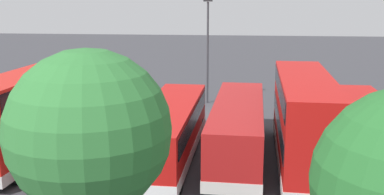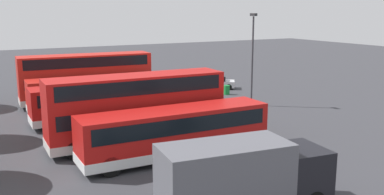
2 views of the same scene
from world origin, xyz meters
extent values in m
plane|color=#38383D|center=(0.00, 0.00, 0.00)|extent=(140.00, 140.00, 0.00)
cube|color=#B71411|center=(-8.78, 8.52, 1.65)|extent=(2.79, 11.46, 2.60)
cube|color=silver|center=(-8.78, 8.52, 0.62)|extent=(2.84, 11.50, 0.55)
cube|color=black|center=(-8.78, 8.52, 2.25)|extent=(2.84, 10.67, 0.90)
cube|color=black|center=(-8.90, 2.78, 2.25)|extent=(2.25, 0.11, 1.10)
cylinder|color=black|center=(-7.75, 4.19, 0.55)|extent=(0.32, 1.11, 1.10)
cylinder|color=black|center=(-10.00, 4.24, 0.55)|extent=(0.32, 1.11, 1.10)
cylinder|color=black|center=(-7.56, 12.80, 0.55)|extent=(0.32, 1.11, 1.10)
cylinder|color=black|center=(-9.81, 12.85, 0.55)|extent=(0.32, 1.11, 1.10)
cube|color=#B71411|center=(-5.23, 9.48, 2.45)|extent=(2.97, 11.48, 4.20)
cube|color=silver|center=(-5.23, 9.48, 0.62)|extent=(3.01, 11.52, 0.55)
cube|color=black|center=(-5.23, 9.48, 2.25)|extent=(3.00, 10.68, 0.90)
cube|color=black|center=(-5.23, 9.48, 3.95)|extent=(3.00, 10.68, 0.90)
cube|color=black|center=(-5.44, 3.75, 2.25)|extent=(2.25, 0.14, 1.10)
cylinder|color=black|center=(-4.26, 5.14, 0.55)|extent=(0.34, 1.11, 1.10)
cylinder|color=black|center=(-6.51, 5.22, 0.55)|extent=(0.34, 1.11, 1.10)
cylinder|color=black|center=(-3.95, 13.73, 0.55)|extent=(0.34, 1.11, 1.10)
cylinder|color=black|center=(-6.20, 13.81, 0.55)|extent=(0.34, 1.11, 1.10)
cube|color=#A51919|center=(-1.92, 8.58, 1.65)|extent=(2.99, 11.78, 2.60)
cube|color=silver|center=(-1.92, 8.58, 0.62)|extent=(3.03, 11.82, 0.55)
cube|color=black|center=(-1.92, 8.58, 2.25)|extent=(3.02, 10.98, 0.90)
cube|color=black|center=(-2.15, 2.71, 2.25)|extent=(2.25, 0.14, 1.10)
cylinder|color=black|center=(-0.97, 4.10, 0.55)|extent=(0.34, 1.11, 1.10)
cylinder|color=black|center=(-3.22, 4.18, 0.55)|extent=(0.34, 1.11, 1.10)
cylinder|color=black|center=(-0.63, 12.98, 0.55)|extent=(0.34, 1.11, 1.10)
cylinder|color=black|center=(-2.88, 13.07, 0.55)|extent=(0.34, 1.11, 1.10)
cube|color=#B71411|center=(1.63, 9.32, 1.65)|extent=(2.84, 11.44, 2.60)
cube|color=silver|center=(1.63, 9.32, 0.62)|extent=(2.88, 11.48, 0.55)
cube|color=black|center=(1.63, 9.32, 2.25)|extent=(2.88, 10.64, 0.90)
cube|color=black|center=(1.48, 3.61, 2.25)|extent=(2.25, 0.12, 1.10)
cylinder|color=black|center=(2.64, 5.01, 0.55)|extent=(0.33, 1.11, 1.10)
cylinder|color=black|center=(0.39, 5.07, 0.55)|extent=(0.33, 1.11, 1.10)
cylinder|color=black|center=(2.86, 13.58, 0.55)|extent=(0.33, 1.11, 1.10)
cylinder|color=black|center=(0.61, 13.64, 0.55)|extent=(0.33, 1.11, 1.10)
cube|color=red|center=(5.41, 8.99, 1.65)|extent=(3.10, 11.32, 2.60)
cube|color=silver|center=(5.41, 8.99, 0.62)|extent=(3.14, 11.36, 0.55)
cube|color=black|center=(5.41, 8.99, 2.25)|extent=(3.12, 10.53, 0.90)
cube|color=black|center=(5.13, 3.36, 2.25)|extent=(2.25, 0.17, 1.10)
cylinder|color=black|center=(6.33, 4.73, 0.55)|extent=(0.35, 1.11, 1.10)
cylinder|color=black|center=(4.08, 4.84, 0.55)|extent=(0.35, 1.11, 1.10)
cylinder|color=black|center=(6.74, 13.13, 0.55)|extent=(0.35, 1.11, 1.10)
cylinder|color=black|center=(4.49, 13.24, 0.55)|extent=(0.35, 1.11, 1.10)
cube|color=red|center=(8.94, 8.79, 2.45)|extent=(3.34, 12.02, 4.20)
cube|color=silver|center=(8.94, 8.79, 0.62)|extent=(3.38, 12.07, 0.55)
cube|color=black|center=(8.94, 8.79, 2.25)|extent=(3.35, 11.23, 0.90)
cube|color=black|center=(8.94, 8.79, 3.95)|extent=(3.35, 11.23, 0.90)
cube|color=black|center=(8.54, 2.84, 2.25)|extent=(2.25, 0.21, 1.10)
cylinder|color=black|center=(9.76, 4.19, 0.55)|extent=(0.37, 1.12, 1.10)
cylinder|color=black|center=(7.52, 4.34, 0.55)|extent=(0.37, 1.12, 1.10)
cylinder|color=black|center=(10.37, 13.25, 0.55)|extent=(0.37, 1.12, 1.10)
cylinder|color=black|center=(8.13, 13.40, 0.55)|extent=(0.37, 1.12, 1.10)
cube|color=#595960|center=(-16.45, 10.10, 1.80)|extent=(3.14, 5.76, 2.80)
cube|color=black|center=(-16.90, 6.37, 1.50)|extent=(2.72, 2.28, 2.20)
cylinder|color=black|center=(-15.78, 6.24, 0.50)|extent=(0.40, 1.03, 1.00)
cube|color=silver|center=(12.48, -0.53, 0.53)|extent=(4.20, 3.80, 0.70)
cube|color=black|center=(12.32, -0.41, 1.15)|extent=(2.86, 2.72, 0.55)
cylinder|color=black|center=(14.04, -0.71, 0.32)|extent=(0.64, 0.56, 0.64)
cylinder|color=black|center=(13.07, -1.99, 0.32)|extent=(0.64, 0.56, 0.64)
cylinder|color=black|center=(11.89, 0.92, 0.32)|extent=(0.64, 0.56, 0.64)
cylinder|color=black|center=(10.92, -0.35, 0.32)|extent=(0.64, 0.56, 0.64)
cube|color=silver|center=(9.49, -5.82, 0.53)|extent=(3.67, 4.28, 0.70)
cube|color=black|center=(9.60, -5.66, 1.15)|extent=(2.67, 2.88, 0.55)
cylinder|color=black|center=(9.40, -7.41, 0.32)|extent=(0.54, 0.66, 0.64)
cylinder|color=black|center=(8.07, -6.52, 0.32)|extent=(0.54, 0.66, 0.64)
cylinder|color=black|center=(10.91, -5.12, 0.32)|extent=(0.54, 0.66, 0.64)
cylinder|color=black|center=(9.58, -4.24, 0.32)|extent=(0.54, 0.66, 0.64)
cylinder|color=#38383D|center=(0.59, -3.96, 4.00)|extent=(0.16, 0.16, 8.01)
cube|color=#262628|center=(0.59, -3.96, 8.16)|extent=(0.70, 0.30, 0.24)
cylinder|color=#197F33|center=(6.04, -4.89, 0.47)|extent=(0.60, 0.60, 0.95)
camera|label=1|loc=(-1.92, 32.25, 8.44)|focal=43.05mm
camera|label=2|loc=(-30.83, 19.63, 8.66)|focal=40.90mm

